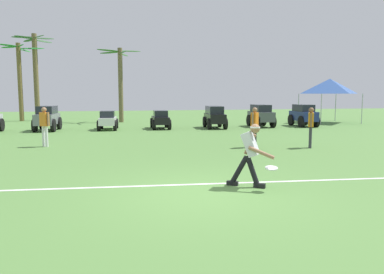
{
  "coord_description": "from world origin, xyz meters",
  "views": [
    {
      "loc": [
        -1.83,
        -7.43,
        2.07
      ],
      "look_at": [
        0.33,
        2.51,
        0.9
      ],
      "focal_mm": 35.0,
      "sensor_mm": 36.0,
      "label": 1
    }
  ],
  "objects_px": {
    "teammate_near_sideline": "(44,123)",
    "parked_car_slot_d": "(160,119)",
    "parked_car_slot_f": "(261,115)",
    "parked_car_slot_g": "(303,115)",
    "palm_tree_right_of_centre": "(120,78)",
    "event_tent": "(330,86)",
    "palm_tree_left_of_centre": "(36,71)",
    "parked_car_slot_e": "(215,116)",
    "parked_car_slot_c": "(108,120)",
    "teammate_midfield": "(311,124)",
    "palm_tree_far_left": "(20,75)",
    "parked_car_slot_b": "(47,118)",
    "frisbee_in_flight": "(271,168)",
    "teammate_deep": "(255,123)",
    "frisbee_thrower": "(250,152)"
  },
  "relations": [
    {
      "from": "teammate_deep",
      "to": "palm_tree_left_of_centre",
      "type": "xyz_separation_m",
      "value": [
        -11.04,
        17.53,
        2.91
      ]
    },
    {
      "from": "teammate_near_sideline",
      "to": "parked_car_slot_g",
      "type": "relative_size",
      "value": 0.65
    },
    {
      "from": "palm_tree_left_of_centre",
      "to": "teammate_near_sideline",
      "type": "bearing_deg",
      "value": -78.97
    },
    {
      "from": "parked_car_slot_b",
      "to": "palm_tree_far_left",
      "type": "bearing_deg",
      "value": 110.5
    },
    {
      "from": "palm_tree_right_of_centre",
      "to": "event_tent",
      "type": "height_order",
      "value": "palm_tree_right_of_centre"
    },
    {
      "from": "teammate_near_sideline",
      "to": "parked_car_slot_g",
      "type": "height_order",
      "value": "teammate_near_sideline"
    },
    {
      "from": "parked_car_slot_b",
      "to": "parked_car_slot_g",
      "type": "bearing_deg",
      "value": -1.55
    },
    {
      "from": "parked_car_slot_g",
      "to": "event_tent",
      "type": "bearing_deg",
      "value": 36.14
    },
    {
      "from": "parked_car_slot_e",
      "to": "palm_tree_right_of_centre",
      "type": "bearing_deg",
      "value": 132.08
    },
    {
      "from": "teammate_midfield",
      "to": "parked_car_slot_f",
      "type": "distance_m",
      "value": 9.42
    },
    {
      "from": "teammate_near_sideline",
      "to": "palm_tree_right_of_centre",
      "type": "xyz_separation_m",
      "value": [
        3.29,
        12.54,
        2.27
      ]
    },
    {
      "from": "parked_car_slot_c",
      "to": "palm_tree_far_left",
      "type": "height_order",
      "value": "palm_tree_far_left"
    },
    {
      "from": "parked_car_slot_g",
      "to": "palm_tree_far_left",
      "type": "distance_m",
      "value": 21.02
    },
    {
      "from": "palm_tree_right_of_centre",
      "to": "parked_car_slot_c",
      "type": "bearing_deg",
      "value": -99.0
    },
    {
      "from": "parked_car_slot_g",
      "to": "parked_car_slot_c",
      "type": "bearing_deg",
      "value": 178.52
    },
    {
      "from": "frisbee_in_flight",
      "to": "teammate_midfield",
      "type": "height_order",
      "value": "teammate_midfield"
    },
    {
      "from": "teammate_near_sideline",
      "to": "parked_car_slot_g",
      "type": "xyz_separation_m",
      "value": [
        14.71,
        6.49,
        -0.2
      ]
    },
    {
      "from": "parked_car_slot_c",
      "to": "palm_tree_left_of_centre",
      "type": "distance_m",
      "value": 10.84
    },
    {
      "from": "parked_car_slot_f",
      "to": "parked_car_slot_g",
      "type": "distance_m",
      "value": 2.84
    },
    {
      "from": "teammate_deep",
      "to": "parked_car_slot_f",
      "type": "bearing_deg",
      "value": 65.89
    },
    {
      "from": "frisbee_in_flight",
      "to": "parked_car_slot_c",
      "type": "height_order",
      "value": "parked_car_slot_c"
    },
    {
      "from": "frisbee_in_flight",
      "to": "palm_tree_right_of_centre",
      "type": "distance_m",
      "value": 21.12
    },
    {
      "from": "palm_tree_right_of_centre",
      "to": "teammate_midfield",
      "type": "bearing_deg",
      "value": -65.75
    },
    {
      "from": "event_tent",
      "to": "parked_car_slot_b",
      "type": "bearing_deg",
      "value": -173.91
    },
    {
      "from": "parked_car_slot_f",
      "to": "palm_tree_left_of_centre",
      "type": "relative_size",
      "value": 0.36
    },
    {
      "from": "parked_car_slot_e",
      "to": "parked_car_slot_c",
      "type": "bearing_deg",
      "value": 176.98
    },
    {
      "from": "parked_car_slot_d",
      "to": "palm_tree_left_of_centre",
      "type": "relative_size",
      "value": 0.33
    },
    {
      "from": "parked_car_slot_g",
      "to": "teammate_near_sideline",
      "type": "bearing_deg",
      "value": -156.18
    },
    {
      "from": "parked_car_slot_d",
      "to": "parked_car_slot_e",
      "type": "bearing_deg",
      "value": -4.44
    },
    {
      "from": "teammate_near_sideline",
      "to": "parked_car_slot_d",
      "type": "height_order",
      "value": "teammate_near_sideline"
    },
    {
      "from": "teammate_midfield",
      "to": "palm_tree_far_left",
      "type": "bearing_deg",
      "value": 128.45
    },
    {
      "from": "teammate_midfield",
      "to": "parked_car_slot_c",
      "type": "relative_size",
      "value": 0.69
    },
    {
      "from": "parked_car_slot_d",
      "to": "palm_tree_right_of_centre",
      "type": "height_order",
      "value": "palm_tree_right_of_centre"
    },
    {
      "from": "parked_car_slot_g",
      "to": "parked_car_slot_b",
      "type": "bearing_deg",
      "value": 178.45
    },
    {
      "from": "frisbee_in_flight",
      "to": "parked_car_slot_g",
      "type": "distance_m",
      "value": 17.19
    },
    {
      "from": "parked_car_slot_e",
      "to": "event_tent",
      "type": "xyz_separation_m",
      "value": [
        9.31,
        2.47,
        1.91
      ]
    },
    {
      "from": "palm_tree_right_of_centre",
      "to": "frisbee_thrower",
      "type": "bearing_deg",
      "value": -83.63
    },
    {
      "from": "parked_car_slot_g",
      "to": "palm_tree_right_of_centre",
      "type": "height_order",
      "value": "palm_tree_right_of_centre"
    },
    {
      "from": "teammate_near_sideline",
      "to": "palm_tree_right_of_centre",
      "type": "distance_m",
      "value": 13.16
    },
    {
      "from": "parked_car_slot_d",
      "to": "palm_tree_far_left",
      "type": "relative_size",
      "value": 0.38
    },
    {
      "from": "parked_car_slot_d",
      "to": "parked_car_slot_f",
      "type": "relative_size",
      "value": 0.94
    },
    {
      "from": "palm_tree_left_of_centre",
      "to": "parked_car_slot_c",
      "type": "bearing_deg",
      "value": -58.34
    },
    {
      "from": "parked_car_slot_g",
      "to": "palm_tree_left_of_centre",
      "type": "height_order",
      "value": "palm_tree_left_of_centre"
    },
    {
      "from": "parked_car_slot_b",
      "to": "event_tent",
      "type": "relative_size",
      "value": 0.73
    },
    {
      "from": "frisbee_thrower",
      "to": "parked_car_slot_d",
      "type": "height_order",
      "value": "frisbee_thrower"
    },
    {
      "from": "parked_car_slot_g",
      "to": "event_tent",
      "type": "height_order",
      "value": "event_tent"
    },
    {
      "from": "event_tent",
      "to": "frisbee_in_flight",
      "type": "bearing_deg",
      "value": -125.34
    },
    {
      "from": "parked_car_slot_c",
      "to": "event_tent",
      "type": "distance_m",
      "value": 15.97
    },
    {
      "from": "teammate_near_sideline",
      "to": "event_tent",
      "type": "distance_m",
      "value": 20.23
    },
    {
      "from": "parked_car_slot_d",
      "to": "parked_car_slot_e",
      "type": "relative_size",
      "value": 0.9
    }
  ]
}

